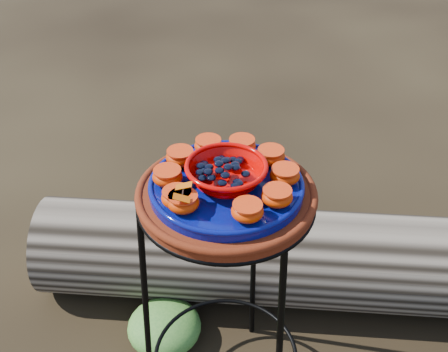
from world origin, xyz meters
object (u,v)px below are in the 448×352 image
at_px(cobalt_plate, 226,187).
at_px(red_bowl, 226,174).
at_px(plant_stand, 226,307).
at_px(driftwood_log, 302,258).
at_px(terracotta_saucer, 226,197).

relative_size(cobalt_plate, red_bowl, 2.00).
distance_m(cobalt_plate, red_bowl, 0.04).
relative_size(plant_stand, cobalt_plate, 2.05).
xyz_separation_m(red_bowl, driftwood_log, (0.09, 0.44, -0.61)).
bearing_deg(cobalt_plate, red_bowl, 0.00).
bearing_deg(terracotta_saucer, plant_stand, 0.00).
bearing_deg(driftwood_log, terracotta_saucer, -101.97).
relative_size(cobalt_plate, driftwood_log, 0.19).
bearing_deg(red_bowl, driftwood_log, 78.03).
height_order(plant_stand, cobalt_plate, cobalt_plate).
xyz_separation_m(cobalt_plate, red_bowl, (0.00, 0.00, 0.04)).
xyz_separation_m(terracotta_saucer, driftwood_log, (0.09, 0.44, -0.55)).
xyz_separation_m(cobalt_plate, driftwood_log, (0.09, 0.44, -0.58)).
height_order(terracotta_saucer, red_bowl, red_bowl).
bearing_deg(plant_stand, red_bowl, 0.00).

